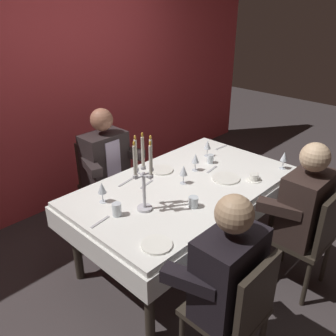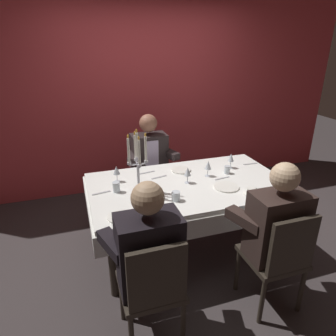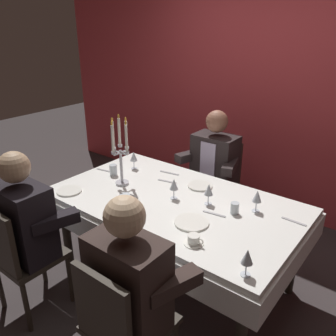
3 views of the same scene
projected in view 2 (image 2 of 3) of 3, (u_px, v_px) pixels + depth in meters
name	position (u px, v px, depth m)	size (l,w,h in m)	color
ground_plane	(187.00, 246.00, 3.22)	(12.00, 12.00, 0.00)	#3A3333
back_wall	(145.00, 93.00, 4.15)	(6.00, 0.12, 2.70)	#D03E44
dining_table	(188.00, 194.00, 2.98)	(1.94, 1.14, 0.74)	white
candelabra	(138.00, 164.00, 2.63)	(0.19, 0.19, 0.60)	silver
dinner_plate_0	(181.00, 170.00, 3.21)	(0.21, 0.21, 0.01)	white
dinner_plate_1	(226.00, 187.00, 2.84)	(0.24, 0.24, 0.01)	white
dinner_plate_2	(120.00, 217.00, 2.35)	(0.20, 0.20, 0.01)	white
wine_glass_0	(231.00, 158.00, 3.24)	(0.07, 0.07, 0.16)	silver
wine_glass_1	(208.00, 166.00, 3.04)	(0.07, 0.07, 0.16)	silver
wine_glass_2	(292.00, 180.00, 2.72)	(0.07, 0.07, 0.16)	silver
wine_glass_3	(188.00, 172.00, 2.89)	(0.07, 0.07, 0.16)	silver
wine_glass_4	(117.00, 171.00, 2.92)	(0.07, 0.07, 0.16)	silver
water_tumbler_0	(116.00, 187.00, 2.74)	(0.07, 0.07, 0.10)	silver
water_tumbler_1	(176.00, 196.00, 2.59)	(0.07, 0.07, 0.08)	silver
water_tumbler_2	(227.00, 170.00, 3.13)	(0.06, 0.06, 0.08)	silver
coffee_cup_0	(251.00, 191.00, 2.71)	(0.13, 0.12, 0.06)	white
spoon_0	(222.00, 178.00, 3.03)	(0.17, 0.02, 0.01)	#B7B7BC
fork_1	(101.00, 193.00, 2.73)	(0.17, 0.02, 0.01)	#B7B7BC
spoon_2	(159.00, 177.00, 3.05)	(0.17, 0.02, 0.01)	#B7B7BC
knife_3	(146.00, 173.00, 3.16)	(0.19, 0.02, 0.01)	#B7B7BC
fork_4	(250.00, 164.00, 3.38)	(0.17, 0.02, 0.01)	#B7B7BC
seated_diner_0	(150.00, 252.00, 1.97)	(0.63, 0.48, 1.24)	#302920
seated_diner_1	(149.00, 155.00, 3.66)	(0.63, 0.48, 1.24)	#302920
seated_diner_2	(277.00, 226.00, 2.26)	(0.63, 0.48, 1.24)	#302920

